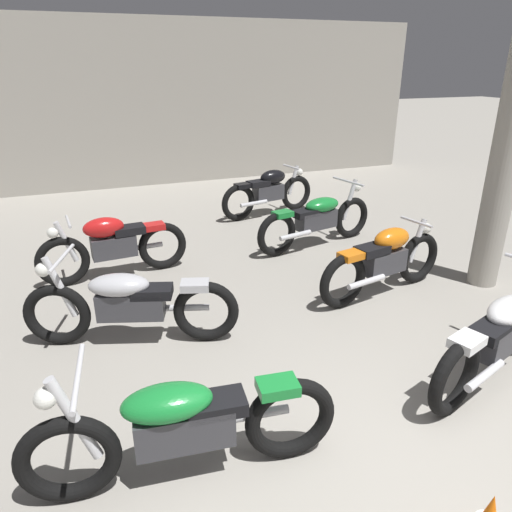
# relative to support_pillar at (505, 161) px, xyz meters

# --- Properties ---
(ground_plane) EXTENTS (60.00, 60.00, 0.00)m
(ground_plane) POSITION_rel_support_pillar_xyz_m (-2.94, -2.56, -1.60)
(ground_plane) COLOR gray
(back_wall) EXTENTS (12.94, 0.24, 3.60)m
(back_wall) POSITION_rel_support_pillar_xyz_m (-2.94, 6.98, 0.20)
(back_wall) COLOR #9E998E
(back_wall) RESTS_ON ground
(support_pillar) EXTENTS (0.36, 0.36, 3.20)m
(support_pillar) POSITION_rel_support_pillar_xyz_m (0.00, 0.00, 0.00)
(support_pillar) COLOR #9E998E
(support_pillar) RESTS_ON ground
(motorcycle_left_row_0) EXTENTS (2.17, 0.68, 0.97)m
(motorcycle_left_row_0) POSITION_rel_support_pillar_xyz_m (-4.37, -1.72, -1.15)
(motorcycle_left_row_0) COLOR black
(motorcycle_left_row_0) RESTS_ON ground
(motorcycle_left_row_1) EXTENTS (2.10, 0.91, 0.97)m
(motorcycle_left_row_1) POSITION_rel_support_pillar_xyz_m (-4.48, 0.17, -1.15)
(motorcycle_left_row_1) COLOR black
(motorcycle_left_row_1) RESTS_ON ground
(motorcycle_left_row_2) EXTENTS (1.97, 0.50, 0.88)m
(motorcycle_left_row_2) POSITION_rel_support_pillar_xyz_m (-4.49, 1.89, -1.14)
(motorcycle_left_row_2) COLOR black
(motorcycle_left_row_2) RESTS_ON ground
(motorcycle_right_row_0) EXTENTS (2.09, 0.92, 0.97)m
(motorcycle_right_row_0) POSITION_rel_support_pillar_xyz_m (-1.44, -1.60, -1.15)
(motorcycle_right_row_0) COLOR black
(motorcycle_right_row_0) RESTS_ON ground
(motorcycle_right_row_1) EXTENTS (1.95, 0.63, 0.88)m
(motorcycle_right_row_1) POSITION_rel_support_pillar_xyz_m (-1.43, 0.19, -1.14)
(motorcycle_right_row_1) COLOR black
(motorcycle_right_row_1) RESTS_ON ground
(motorcycle_right_row_2) EXTENTS (2.15, 0.79, 0.97)m
(motorcycle_right_row_2) POSITION_rel_support_pillar_xyz_m (-1.42, 1.97, -1.15)
(motorcycle_right_row_2) COLOR black
(motorcycle_right_row_2) RESTS_ON ground
(motorcycle_right_row_3) EXTENTS (1.95, 0.64, 0.88)m
(motorcycle_right_row_3) POSITION_rel_support_pillar_xyz_m (-1.51, 3.74, -1.14)
(motorcycle_right_row_3) COLOR black
(motorcycle_right_row_3) RESTS_ON ground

